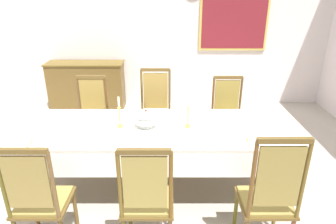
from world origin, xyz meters
TOP-DOWN VIEW (x-y plane):
  - ground at (0.00, 0.00)m, footprint 6.42×5.88m
  - back_wall at (0.00, 2.98)m, footprint 6.42×0.08m
  - dining_table at (0.00, 0.11)m, footprint 2.86×1.01m
  - tablecloth at (0.00, 0.11)m, footprint 2.88×1.03m
  - chair_south_a at (-0.92, -0.81)m, footprint 0.44×0.42m
  - chair_north_a at (-0.92, 1.02)m, footprint 0.44×0.42m
  - chair_south_b at (-0.02, -0.81)m, footprint 0.44×0.42m
  - chair_north_b at (-0.02, 1.03)m, footprint 0.44×0.42m
  - chair_south_c at (0.98, -0.81)m, footprint 0.44×0.42m
  - chair_north_c at (0.98, 1.02)m, footprint 0.44×0.42m
  - soup_tureen at (-0.08, 0.11)m, footprint 0.25×0.25m
  - candlestick_west at (-0.37, 0.11)m, footprint 0.07×0.07m
  - candlestick_east at (0.37, 0.11)m, footprint 0.07×0.07m
  - bowl_near_left at (0.81, -0.24)m, footprint 0.18×0.18m
  - bowl_near_right at (-1.06, -0.26)m, footprint 0.17×0.17m
  - spoon_primary at (0.94, -0.21)m, footprint 0.04×0.18m
  - spoon_secondary at (-1.18, -0.23)m, footprint 0.03×0.18m
  - sideboard at (-1.41, 2.66)m, footprint 1.44×0.48m
  - framed_painting at (1.38, 2.92)m, footprint 1.27×0.05m

SIDE VIEW (x-z plane):
  - ground at x=0.00m, z-range -0.04..0.00m
  - sideboard at x=-1.41m, z-range 0.00..0.91m
  - chair_north_c at x=0.98m, z-range 0.02..1.08m
  - chair_north_a at x=-0.92m, z-range 0.02..1.09m
  - chair_south_b at x=-0.02m, z-range 0.01..1.11m
  - chair_south_a at x=-0.92m, z-range 0.01..1.11m
  - chair_north_b at x=-0.02m, z-range 0.00..1.17m
  - chair_south_c at x=0.98m, z-range 0.00..1.18m
  - dining_table at x=0.00m, z-range 0.32..1.09m
  - tablecloth at x=0.00m, z-range 0.57..0.86m
  - spoon_primary at x=0.94m, z-range 0.78..0.79m
  - spoon_secondary at x=-1.18m, z-range 0.78..0.79m
  - bowl_near_right at x=-1.06m, z-range 0.78..0.82m
  - bowl_near_left at x=0.81m, z-range 0.78..0.83m
  - soup_tureen at x=-0.08m, z-range 0.78..0.98m
  - candlestick_east at x=0.37m, z-range 0.74..1.09m
  - candlestick_west at x=-0.37m, z-range 0.74..1.09m
  - back_wall at x=0.00m, z-range 0.00..3.19m
  - framed_painting at x=1.38m, z-range 1.09..2.35m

